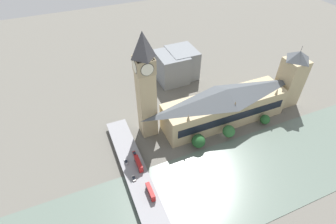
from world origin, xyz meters
TOP-DOWN VIEW (x-y plane):
  - ground_plane at (0.00, 0.00)m, footprint 600.00×600.00m
  - river_water at (-35.70, 0.00)m, footprint 59.39×360.00m
  - parliament_hall at (14.75, -8.00)m, footprint 23.95×94.34m
  - clock_tower at (25.50, 48.68)m, footprint 12.21×12.21m
  - victoria_tower at (14.80, -67.01)m, footprint 15.69×15.69m
  - road_bridge at (-35.70, 69.26)m, footprint 150.79×14.16m
  - double_decker_bus_lead at (-6.15, 66.20)m, footprint 10.91×2.62m
  - double_decker_bus_mid at (-27.36, 66.11)m, footprint 10.58×2.48m
  - car_northbound_lead at (-0.01, 72.64)m, footprint 3.87×1.85m
  - car_southbound_lead at (4.22, 65.73)m, footprint 4.23×1.91m
  - car_southbound_extra at (-13.77, 71.86)m, footprint 3.93×1.83m
  - city_block_west at (84.13, -5.44)m, footprint 28.00×24.36m
  - city_block_center at (81.37, 6.11)m, footprint 28.95×25.41m
  - tree_embankment_near at (-3.27, -1.21)m, footprint 8.80×8.80m
  - tree_embankment_mid at (-2.67, 22.49)m, footprint 9.46×9.46m
  - tree_embankment_far at (-1.69, -34.31)m, footprint 7.28×7.28m

SIDE VIEW (x-z plane):
  - ground_plane at x=0.00m, z-range 0.00..0.00m
  - river_water at x=-35.70m, z-range 0.00..0.30m
  - road_bridge at x=-35.70m, z-range 1.56..6.58m
  - tree_embankment_far at x=-1.69m, z-range 0.72..9.46m
  - car_northbound_lead at x=-0.01m, z-range 5.02..6.30m
  - car_southbound_lead at x=4.22m, z-range 5.01..6.46m
  - car_southbound_extra at x=-13.77m, z-range 5.00..6.50m
  - tree_embankment_mid at x=-2.67m, z-range 0.77..11.78m
  - tree_embankment_near at x=-3.27m, z-range 1.27..12.63m
  - double_decker_bus_mid at x=-27.36m, z-range 5.28..10.13m
  - double_decker_bus_lead at x=-6.15m, z-range 5.27..10.16m
  - city_block_center at x=81.37m, z-range 0.00..26.38m
  - city_block_west at x=84.13m, z-range 0.00..26.84m
  - parliament_hall at x=14.75m, z-range -0.11..29.27m
  - victoria_tower at x=14.80m, z-range -2.00..48.71m
  - clock_tower at x=25.50m, z-range 2.78..80.44m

